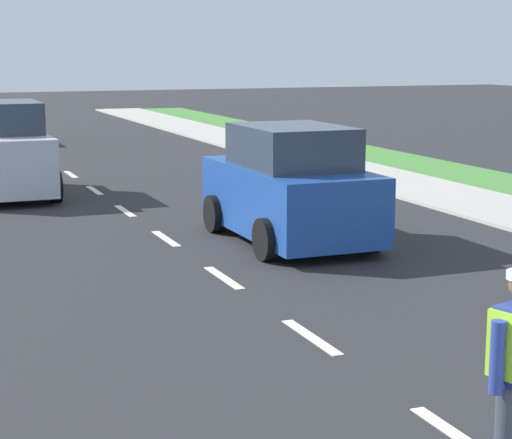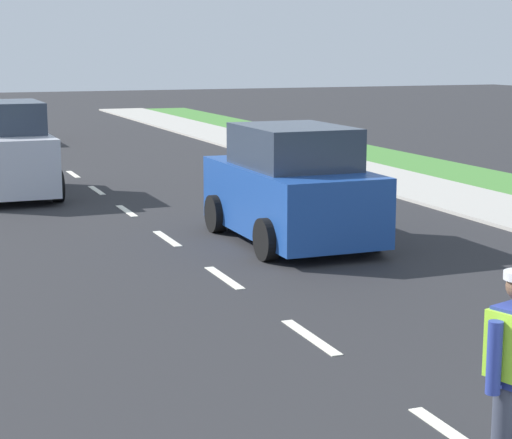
# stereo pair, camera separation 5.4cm
# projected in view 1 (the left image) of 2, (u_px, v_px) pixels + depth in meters

# --- Properties ---
(ground_plane) EXTENTS (96.00, 96.00, 0.00)m
(ground_plane) POSITION_uv_depth(u_px,v_px,m) (69.00, 173.00, 24.58)
(ground_plane) COLOR #28282B
(lane_center_line) EXTENTS (0.14, 46.40, 0.01)m
(lane_center_line) POSITION_uv_depth(u_px,v_px,m) (44.00, 156.00, 28.41)
(lane_center_line) COLOR silver
(lane_center_line) RESTS_ON ground
(car_outgoing_ahead) EXTENTS (2.10, 3.96, 2.00)m
(car_outgoing_ahead) POSITION_uv_depth(u_px,v_px,m) (290.00, 188.00, 15.71)
(car_outgoing_ahead) COLOR #1E4799
(car_outgoing_ahead) RESTS_ON ground
(car_oncoming_second) EXTENTS (1.88, 3.92, 2.12)m
(car_oncoming_second) POSITION_uv_depth(u_px,v_px,m) (8.00, 153.00, 20.62)
(car_oncoming_second) COLOR silver
(car_oncoming_second) RESTS_ON ground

